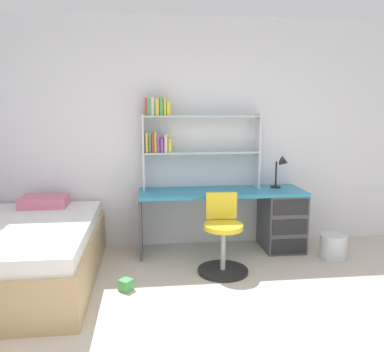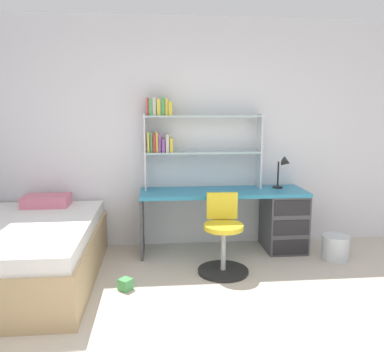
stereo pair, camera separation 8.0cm
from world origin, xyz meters
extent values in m
cube|color=silver|center=(0.00, 2.82, 1.36)|extent=(5.67, 0.06, 2.71)
cube|color=teal|center=(0.31, 2.49, 0.71)|extent=(1.91, 0.57, 0.04)
cube|color=#4C4C51|center=(1.04, 2.49, 0.34)|extent=(0.45, 0.54, 0.69)
cube|color=#4C4C51|center=(-0.63, 2.49, 0.34)|extent=(0.03, 0.51, 0.69)
cube|color=black|center=(1.04, 2.21, 0.11)|extent=(0.41, 0.01, 0.17)
cube|color=black|center=(1.04, 2.21, 0.34)|extent=(0.41, 0.01, 0.17)
cube|color=black|center=(1.04, 2.21, 0.57)|extent=(0.41, 0.01, 0.17)
cube|color=silver|center=(-0.59, 2.65, 1.16)|extent=(0.02, 0.22, 0.88)
cube|color=silver|center=(0.76, 2.65, 1.16)|extent=(0.02, 0.22, 0.88)
cube|color=silver|center=(0.09, 2.65, 1.15)|extent=(1.33, 0.22, 0.02)
cube|color=silver|center=(0.09, 2.65, 1.57)|extent=(1.33, 0.22, 0.02)
cube|color=yellow|center=(-0.55, 2.65, 1.28)|extent=(0.02, 0.15, 0.23)
cube|color=#4CA559|center=(-0.51, 2.65, 1.28)|extent=(0.02, 0.14, 0.23)
cube|color=red|center=(-0.48, 2.65, 1.27)|extent=(0.02, 0.16, 0.21)
cube|color=yellow|center=(-0.45, 2.65, 1.28)|extent=(0.02, 0.13, 0.23)
cube|color=purple|center=(-0.42, 2.65, 1.27)|extent=(0.03, 0.14, 0.21)
cube|color=purple|center=(-0.37, 2.65, 1.24)|extent=(0.03, 0.17, 0.16)
cube|color=beige|center=(-0.33, 2.65, 1.27)|extent=(0.04, 0.18, 0.20)
cube|color=yellow|center=(-0.28, 2.65, 1.25)|extent=(0.04, 0.15, 0.16)
cube|color=red|center=(-0.55, 2.65, 1.68)|extent=(0.02, 0.15, 0.20)
cube|color=#4CA559|center=(-0.51, 2.65, 1.68)|extent=(0.04, 0.15, 0.19)
cube|color=beige|center=(-0.47, 2.65, 1.68)|extent=(0.04, 0.15, 0.20)
cube|color=yellow|center=(-0.42, 2.65, 1.68)|extent=(0.04, 0.14, 0.19)
cube|color=#4CA559|center=(-0.38, 2.65, 1.68)|extent=(0.04, 0.14, 0.20)
cube|color=yellow|center=(-0.33, 2.65, 1.68)|extent=(0.03, 0.14, 0.19)
cube|color=yellow|center=(-0.29, 2.65, 1.66)|extent=(0.04, 0.16, 0.16)
cylinder|color=black|center=(0.98, 2.59, 0.73)|extent=(0.12, 0.12, 0.02)
cylinder|color=black|center=(0.98, 2.59, 0.89)|extent=(0.02, 0.02, 0.30)
cone|color=black|center=(1.06, 2.54, 1.04)|extent=(0.12, 0.11, 0.13)
cylinder|color=black|center=(0.21, 1.86, 0.01)|extent=(0.52, 0.52, 0.03)
cylinder|color=#A5A8AD|center=(0.21, 1.86, 0.23)|extent=(0.05, 0.05, 0.46)
cylinder|color=yellow|center=(0.21, 1.86, 0.48)|extent=(0.40, 0.40, 0.05)
cube|color=yellow|center=(0.22, 2.04, 0.66)|extent=(0.32, 0.06, 0.28)
cube|color=tan|center=(-1.69, 1.82, 0.22)|extent=(1.25, 1.90, 0.44)
cube|color=white|center=(-1.69, 1.82, 0.51)|extent=(1.19, 1.84, 0.14)
cube|color=#D8728C|center=(-1.69, 2.52, 0.64)|extent=(0.50, 0.32, 0.12)
cylinder|color=silver|center=(1.51, 2.10, 0.14)|extent=(0.30, 0.30, 0.27)
cube|color=#479E51|center=(-0.76, 1.56, 0.05)|extent=(0.15, 0.15, 0.11)
camera|label=1|loc=(-0.54, -1.86, 1.65)|focal=36.44mm
camera|label=2|loc=(-0.46, -1.86, 1.65)|focal=36.44mm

